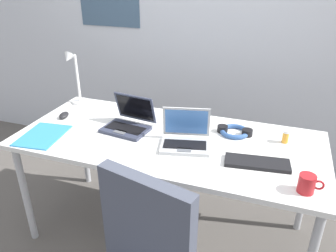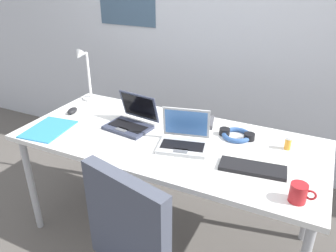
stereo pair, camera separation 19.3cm
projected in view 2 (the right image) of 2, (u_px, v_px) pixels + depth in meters
name	position (u px, v px, depth m)	size (l,w,h in m)	color
ground_plane	(168.00, 232.00, 2.30)	(12.00, 12.00, 0.00)	#56514C
wall_back	(229.00, 16.00, 2.61)	(6.00, 0.13, 2.60)	silver
desk	(168.00, 146.00, 2.00)	(1.80, 0.80, 0.74)	white
desk_lamp	(86.00, 75.00, 2.42)	(0.12, 0.18, 0.40)	white
laptop_front_right	(184.00, 139.00, 1.87)	(0.31, 0.27, 0.20)	#B7BABC
laptop_near_lamp	(131.00, 121.00, 2.09)	(0.30, 0.28, 0.20)	#33384C
external_keyboard	(252.00, 168.00, 1.67)	(0.33, 0.12, 0.02)	black
computer_mouse	(72.00, 111.00, 2.29)	(0.06, 0.10, 0.03)	black
cell_phone	(139.00, 110.00, 2.34)	(0.06, 0.14, 0.01)	black
headphones	(237.00, 135.00, 1.98)	(0.21, 0.18, 0.04)	#335999
pill_bottle	(288.00, 143.00, 1.84)	(0.04, 0.04, 0.08)	gold
book_stack	(197.00, 120.00, 2.14)	(0.23, 0.20, 0.05)	#4C4C51
paper_folder_far_corner	(49.00, 129.00, 2.07)	(0.23, 0.31, 0.01)	#338CC6
coffee_mug	(299.00, 193.00, 1.43)	(0.11, 0.08, 0.09)	#B21E23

